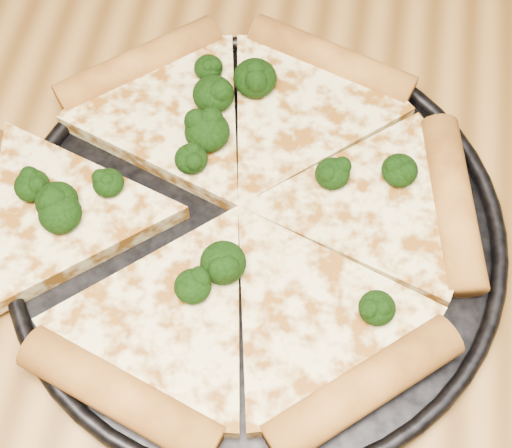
# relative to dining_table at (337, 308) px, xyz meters

# --- Properties ---
(dining_table) EXTENTS (1.20, 0.90, 0.75)m
(dining_table) POSITION_rel_dining_table_xyz_m (0.00, 0.00, 0.00)
(dining_table) COLOR olive
(dining_table) RESTS_ON ground
(pizza_pan) EXTENTS (0.35, 0.35, 0.02)m
(pizza_pan) POSITION_rel_dining_table_xyz_m (-0.07, 0.01, 0.10)
(pizza_pan) COLOR black
(pizza_pan) RESTS_ON dining_table
(pizza) EXTENTS (0.38, 0.36, 0.03)m
(pizza) POSITION_rel_dining_table_xyz_m (-0.09, 0.02, 0.11)
(pizza) COLOR #FAED99
(pizza) RESTS_ON pizza_pan
(broccoli_florets) EXTENTS (0.28, 0.20, 0.02)m
(broccoli_florets) POSITION_rel_dining_table_xyz_m (-0.11, 0.04, 0.12)
(broccoli_florets) COLOR black
(broccoli_florets) RESTS_ON pizza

